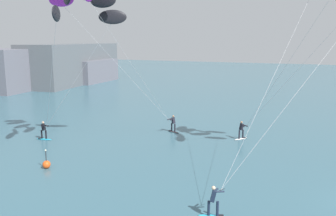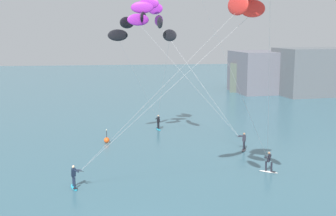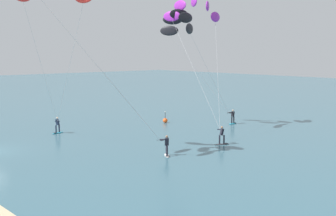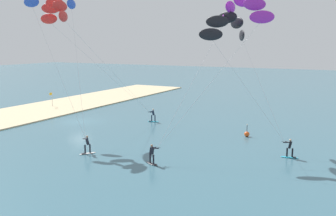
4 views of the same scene
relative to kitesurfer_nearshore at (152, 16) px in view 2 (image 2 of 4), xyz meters
name	(u,v)px [view 2 (image 2 of 4)]	position (x,y,z in m)	size (l,w,h in m)	color
kitesurfer_nearshore	(152,16)	(0.00, 0.00, 0.00)	(11.15, 8.62, 14.20)	#333338
kitesurfer_far_out	(238,3)	(3.42, -18.20, 0.30)	(13.00, 9.22, 14.48)	#23ADD1
kitesurfer_downwind	(144,31)	(-0.88, -1.19, -1.35)	(6.46, 9.19, 12.81)	#23ADD1
marker_buoy	(107,140)	(-4.63, -0.16, -12.12)	(0.56, 0.56, 1.38)	#EA5119
distant_headland	(324,73)	(33.73, 32.36, -9.05)	(34.47, 16.56, 8.01)	#4C564C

